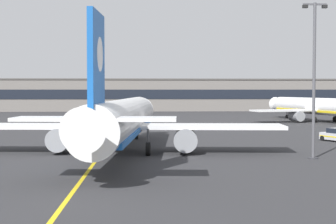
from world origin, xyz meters
The scene contains 7 objects.
ground_plane centered at (0.00, 0.00, 0.00)m, with size 400.00×400.00×0.00m, color #2D2D30.
taxiway_centreline centered at (0.00, 30.00, 0.00)m, with size 0.30×180.00×0.01m, color yellow.
airliner_foreground centered at (1.88, 11.55, 3.37)m, with size 32.29×41.52×11.65m.
airliner_background centered at (39.31, 60.01, 2.97)m, with size 28.43×36.18×10.28m.
apron_lamp_post centered at (19.46, 6.61, 7.44)m, with size 2.24×0.90×14.25m.
safety_cone_by_nose_gear centered at (2.30, 26.82, 0.26)m, with size 0.44×0.44×0.55m.
terminal_building centered at (-3.99, 117.35, 4.87)m, with size 166.50×12.40×9.73m.
Camera 1 is at (3.48, -39.45, 6.30)m, focal length 54.78 mm.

